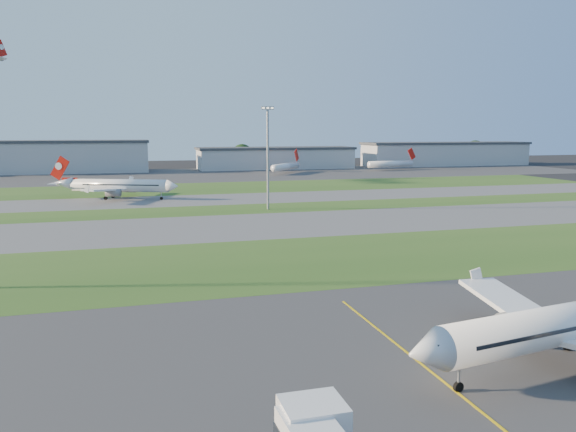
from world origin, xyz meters
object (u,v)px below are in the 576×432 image
object	(u,v)px
mini_jet_far	(391,164)
light_mast_centre	(268,151)
airliner_taxiing	(119,186)
airliner_parked	(572,324)
mini_jet_near	(286,166)

from	to	relation	value
mini_jet_far	light_mast_centre	size ratio (longest dim) A/B	1.10
airliner_taxiing	light_mast_centre	xyz separation A→B (m)	(36.85, -32.64, 10.89)
airliner_parked	mini_jet_far	bearing A→B (deg)	58.99
mini_jet_near	mini_jet_far	size ratio (longest dim) A/B	0.81
mini_jet_near	airliner_taxiing	bearing A→B (deg)	177.37
airliner_parked	mini_jet_far	distance (m)	237.35
mini_jet_near	light_mast_centre	distance (m)	119.54
airliner_taxiing	light_mast_centre	world-z (taller)	light_mast_centre
airliner_parked	mini_jet_far	world-z (taller)	airliner_parked
airliner_taxiing	mini_jet_far	distance (m)	155.80
mini_jet_near	light_mast_centre	world-z (taller)	light_mast_centre
mini_jet_far	light_mast_centre	world-z (taller)	light_mast_centre
airliner_parked	airliner_taxiing	bearing A→B (deg)	97.76
mini_jet_near	mini_jet_far	xyz separation A→B (m)	(56.34, 6.10, 0.00)
mini_jet_far	light_mast_centre	bearing A→B (deg)	-138.14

